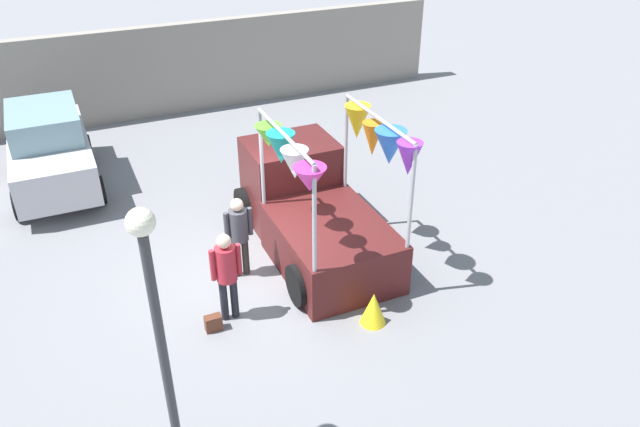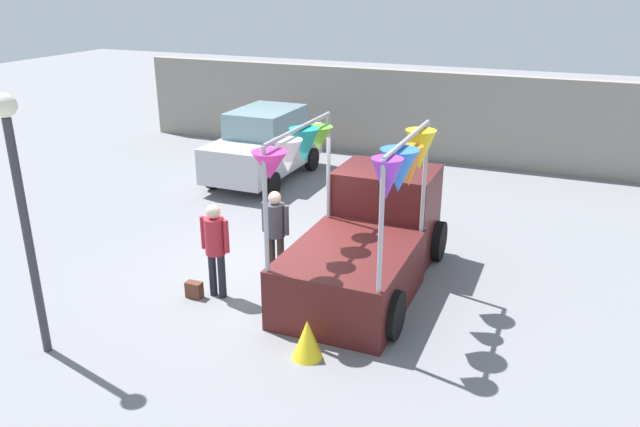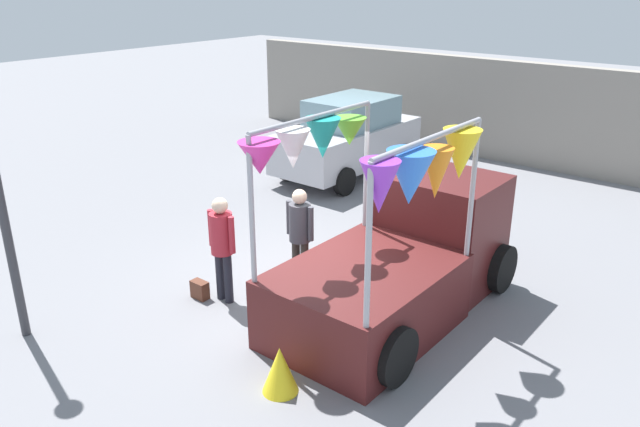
% 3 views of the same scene
% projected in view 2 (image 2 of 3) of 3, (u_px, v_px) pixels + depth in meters
% --- Properties ---
extents(ground_plane, '(60.00, 60.00, 0.00)m').
position_uv_depth(ground_plane, '(284.00, 278.00, 11.32)').
color(ground_plane, slate).
extents(vendor_truck, '(2.41, 4.09, 2.95)m').
position_uv_depth(vendor_truck, '(369.00, 233.00, 10.95)').
color(vendor_truck, '#4C1919').
rests_on(vendor_truck, ground).
extents(parked_car, '(1.88, 4.00, 1.88)m').
position_uv_depth(parked_car, '(265.00, 145.00, 16.62)').
color(parked_car, '#B7B7BC').
rests_on(parked_car, ground).
extents(person_customer, '(0.53, 0.34, 1.66)m').
position_uv_depth(person_customer, '(215.00, 242.00, 10.34)').
color(person_customer, black).
rests_on(person_customer, ground).
extents(person_vendor, '(0.53, 0.34, 1.61)m').
position_uv_depth(person_vendor, '(275.00, 226.00, 11.11)').
color(person_vendor, '#2D2823').
rests_on(person_vendor, ground).
extents(handbag, '(0.28, 0.16, 0.28)m').
position_uv_depth(handbag, '(194.00, 290.00, 10.60)').
color(handbag, '#592D1E').
rests_on(handbag, ground).
extents(street_lamp, '(0.32, 0.32, 3.76)m').
position_uv_depth(street_lamp, '(19.00, 190.00, 8.26)').
color(street_lamp, '#333338').
rests_on(street_lamp, ground).
extents(brick_boundary_wall, '(18.00, 0.36, 2.60)m').
position_uv_depth(brick_boundary_wall, '(412.00, 115.00, 18.50)').
color(brick_boundary_wall, gray).
rests_on(brick_boundary_wall, ground).
extents(folded_kite_bundle_sunflower, '(0.61, 0.61, 0.60)m').
position_uv_depth(folded_kite_bundle_sunflower, '(307.00, 339.00, 8.86)').
color(folded_kite_bundle_sunflower, yellow).
rests_on(folded_kite_bundle_sunflower, ground).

